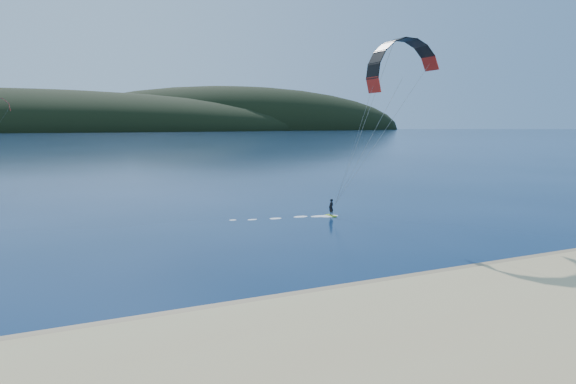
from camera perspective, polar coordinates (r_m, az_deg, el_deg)
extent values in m
plane|color=#081C3A|center=(23.46, 7.91, -15.43)|extent=(1800.00, 1800.00, 0.00)
cube|color=#917A54|center=(27.07, 2.67, -12.03)|extent=(220.00, 2.50, 0.10)
ellipsoid|color=black|center=(739.17, -27.76, 6.14)|extent=(840.00, 280.00, 110.00)
ellipsoid|color=black|center=(824.25, -5.41, 7.07)|extent=(600.00, 240.00, 140.00)
cube|color=#9BCE18|center=(50.66, 4.95, -2.70)|extent=(0.63, 1.41, 0.08)
imported|color=black|center=(50.51, 4.96, -1.73)|extent=(0.49, 0.66, 1.68)
cylinder|color=gray|center=(49.41, 9.15, 5.58)|extent=(0.02, 0.02, 13.94)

